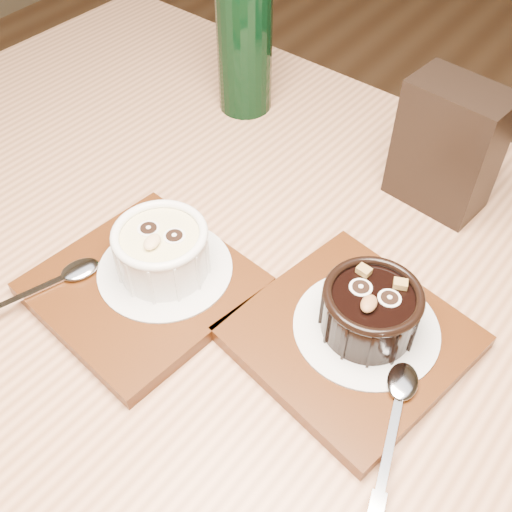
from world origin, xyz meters
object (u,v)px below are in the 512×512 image
Objects in this scene: tray_left at (143,286)px; ramekin_dark at (371,308)px; green_bottle at (244,35)px; ramekin_white at (162,249)px; condiment_stand at (447,147)px; tray_right at (351,337)px; table at (256,361)px.

tray_left is 0.22m from ramekin_dark.
tray_left is 2.11× the size of ramekin_dark.
ramekin_white is at bearing -66.88° from green_bottle.
condiment_stand is (-0.03, 0.21, 0.03)m from ramekin_dark.
ramekin_white is 0.50× the size of tray_right.
ramekin_white is 0.20m from ramekin_dark.
tray_left is at bearing -160.30° from tray_right.
condiment_stand reaches higher than tray_left.
ramekin_dark is 0.61× the size of condiment_stand.
table is 0.30m from condiment_stand.
green_bottle is at bearing 129.20° from table.
tray_left is 0.04m from ramekin_white.
condiment_stand is (-0.03, 0.22, 0.06)m from tray_right.
condiment_stand reaches higher than table.
tray_right is at bearing 12.94° from table.
ramekin_dark is (0.20, 0.08, 0.04)m from tray_left.
table is at bearing -1.03° from ramekin_white.
ramekin_dark reaches higher than table.
table is 0.15m from tray_left.
green_bottle reaches higher than table.
condiment_stand is (0.16, 0.29, 0.06)m from tray_left.
tray_right is 0.71× the size of green_bottle.
green_bottle reaches higher than condiment_stand.
ramekin_white is 0.19m from tray_right.
tray_left is 0.34m from condiment_stand.
tray_right reaches higher than table.
condiment_stand is 0.28m from green_bottle.
green_bottle is at bearing 110.25° from tray_left.
condiment_stand is at bearing 44.36° from ramekin_white.
ramekin_dark is (0.01, 0.01, 0.04)m from tray_right.
tray_left is (-0.10, -0.05, 0.10)m from table.
green_bottle is at bearing 176.16° from condiment_stand.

